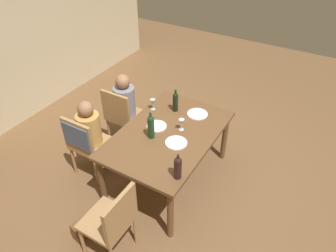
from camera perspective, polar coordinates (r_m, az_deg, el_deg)
name	(u,v)px	position (r m, az deg, el deg)	size (l,w,h in m)	color
ground_plane	(168,177)	(4.20, 0.00, -9.28)	(10.00, 10.00, 0.00)	brown
rear_room_partition	(1,38)	(5.17, -27.90, 13.85)	(6.40, 0.12, 2.70)	beige
dining_table	(168,138)	(3.75, 0.00, -2.25)	(1.59, 1.05, 0.75)	brown
chair_far_left	(84,141)	(3.96, -15.01, -2.56)	(0.46, 0.44, 0.92)	#A87F51
chair_far_right	(122,114)	(4.43, -8.35, 2.17)	(0.44, 0.44, 0.92)	#A87F51
chair_left_end	(113,220)	(3.16, -9.94, -16.45)	(0.44, 0.44, 0.92)	#A87F51
person_woman_host	(91,132)	(4.02, -13.67, -0.99)	(0.33, 0.28, 1.08)	#33333D
person_man_bearded	(126,104)	(4.44, -7.59, 4.02)	(0.34, 0.29, 1.10)	#33333D
wine_bottle_tall_green	(178,167)	(3.08, 1.78, -7.44)	(0.08, 0.08, 0.30)	black
wine_bottle_dark_red	(175,101)	(3.99, 1.35, 4.48)	(0.07, 0.07, 0.30)	black
wine_bottle_short_olive	(151,126)	(3.54, -3.11, -0.04)	(0.08, 0.08, 0.34)	#19381E
wine_glass_near_left	(153,102)	(4.03, -2.75, 4.30)	(0.07, 0.07, 0.15)	silver
wine_glass_centre	(182,122)	(3.68, 2.46, 0.65)	(0.07, 0.07, 0.15)	silver
dinner_plate_host	(197,114)	(4.00, 5.34, 2.17)	(0.26, 0.26, 0.01)	white
dinner_plate_guest_left	(176,143)	(3.54, 1.49, -3.05)	(0.25, 0.25, 0.01)	white
dinner_plate_guest_right	(157,126)	(3.79, -2.05, -0.03)	(0.24, 0.24, 0.01)	white
handbag	(85,227)	(3.70, -14.74, -17.23)	(0.28, 0.12, 0.22)	brown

